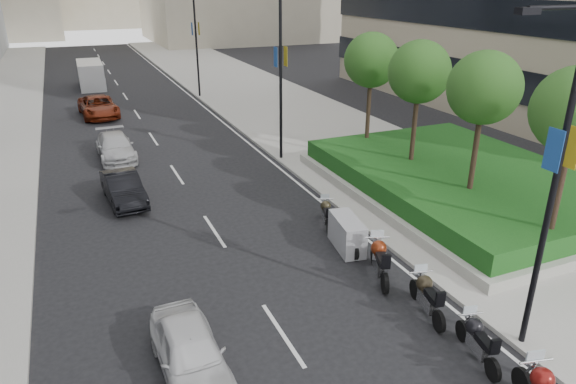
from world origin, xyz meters
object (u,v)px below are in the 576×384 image
delivery_van (91,76)px  car_a (190,352)px  car_c (115,147)px  motorcycle_6 (326,213)px  lamp_post_1 (278,67)px  motorcycle_4 (380,260)px  motorcycle_5 (347,234)px  motorcycle_3 (427,296)px  lamp_post_0 (553,171)px  motorcycle_2 (478,340)px  car_b (123,188)px  lamp_post_2 (194,36)px  car_d (98,106)px

delivery_van → car_a: bearing=-89.7°
car_c → motorcycle_6: bearing=-61.9°
lamp_post_1 → motorcycle_6: (-1.33, -8.30, -4.54)m
motorcycle_4 → motorcycle_5: bearing=21.7°
motorcycle_3 → motorcycle_6: (0.01, 6.47, -0.08)m
motorcycle_6 → motorcycle_4: bearing=-163.1°
lamp_post_0 → motorcycle_6: bearing=98.7°
lamp_post_0 → lamp_post_1: (0.00, 17.00, 0.00)m
motorcycle_2 → car_a: 7.38m
motorcycle_5 → car_c: (-6.64, 14.29, 0.06)m
motorcycle_5 → motorcycle_6: size_ratio=1.10×
lamp_post_0 → motorcycle_6: 9.90m
car_b → motorcycle_6: bearing=-42.9°
motorcycle_3 → motorcycle_6: 6.48m
lamp_post_1 → motorcycle_2: lamp_post_1 is taller
car_a → car_c: size_ratio=0.85×
motorcycle_4 → motorcycle_5: (-0.02, 2.16, -0.05)m
motorcycle_5 → lamp_post_0: bearing=-157.9°
lamp_post_2 → car_b: bearing=-112.5°
lamp_post_2 → delivery_van: (-7.93, 8.11, -3.97)m
car_d → delivery_van: (0.32, 11.68, 0.36)m
motorcycle_6 → car_c: size_ratio=0.42×
car_a → delivery_van: (0.42, 40.64, 0.43)m
motorcycle_4 → delivery_van: 39.14m
car_b → car_d: size_ratio=0.76×
lamp_post_2 → motorcycle_2: bearing=-92.2°
car_d → motorcycle_6: bearing=-76.8°
lamp_post_2 → car_b: 22.72m
lamp_post_1 → motorcycle_3: 15.49m
lamp_post_0 → lamp_post_1: 17.00m
motorcycle_4 → motorcycle_5: 2.16m
lamp_post_0 → motorcycle_4: (-1.52, 4.50, -4.41)m
car_d → car_a: bearing=-94.0°
motorcycle_3 → motorcycle_6: motorcycle_3 is taller
lamp_post_1 → motorcycle_2: 17.55m
lamp_post_0 → lamp_post_1: bearing=90.0°
motorcycle_4 → motorcycle_6: bearing=18.7°
lamp_post_0 → motorcycle_4: bearing=108.6°
lamp_post_0 → motorcycle_2: (-1.37, 0.09, -4.50)m
motorcycle_3 → car_a: (-7.01, 0.24, 0.06)m
lamp_post_2 → motorcycle_6: 26.72m
car_b → motorcycle_2: bearing=-67.9°
motorcycle_6 → motorcycle_2: bearing=-160.8°
lamp_post_0 → lamp_post_1: same height
motorcycle_4 → car_b: (-7.01, 9.90, 0.01)m
lamp_post_2 → car_b: lamp_post_2 is taller
lamp_post_2 → motorcycle_3: size_ratio=4.01×
motorcycle_2 → delivery_van: (-6.57, 43.02, 0.52)m
motorcycle_5 → car_a: size_ratio=0.54×
lamp_post_1 → motorcycle_5: lamp_post_1 is taller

